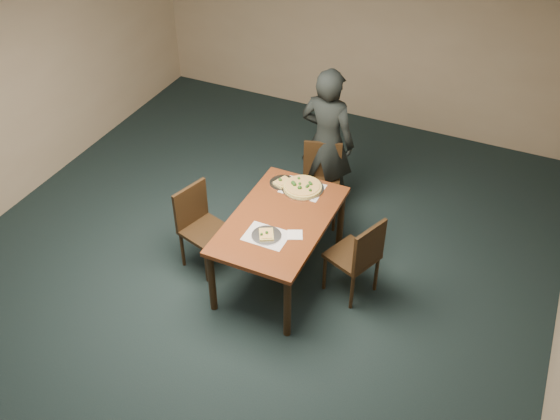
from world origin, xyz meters
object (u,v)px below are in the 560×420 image
at_px(chair_left, 200,223).
at_px(chair_far, 321,178).
at_px(dining_table, 280,225).
at_px(slice_plate_near, 266,235).
at_px(diner, 327,142).
at_px(chair_right, 359,255).
at_px(pizza_pan, 302,187).
at_px(slice_plate_far, 283,182).

bearing_deg(chair_left, chair_far, -17.40).
height_order(dining_table, slice_plate_near, slice_plate_near).
relative_size(diner, slice_plate_near, 6.20).
relative_size(chair_right, pizza_pan, 2.10).
relative_size(chair_right, slice_plate_near, 3.25).
height_order(dining_table, chair_left, chair_left).
relative_size(chair_far, slice_plate_far, 3.25).
xyz_separation_m(chair_far, slice_plate_far, (-0.21, -0.56, 0.25)).
distance_m(dining_table, chair_right, 0.81).
xyz_separation_m(chair_far, diner, (-0.03, 0.21, 0.35)).
relative_size(chair_far, slice_plate_near, 3.25).
bearing_deg(diner, chair_right, 127.99).
distance_m(diner, slice_plate_far, 0.79).
height_order(chair_left, pizza_pan, chair_left).
distance_m(chair_far, slice_plate_near, 1.40).
height_order(chair_left, chair_right, same).
distance_m(diner, slice_plate_near, 1.59).
height_order(pizza_pan, slice_plate_far, pizza_pan).
bearing_deg(diner, slice_plate_far, 80.62).
bearing_deg(chair_far, slice_plate_near, -106.68).
height_order(chair_left, diner, diner).
bearing_deg(dining_table, slice_plate_far, 111.75).
relative_size(pizza_pan, slice_plate_far, 1.55).
bearing_deg(pizza_pan, dining_table, -90.90).
bearing_deg(chair_far, chair_left, -140.28).
relative_size(slice_plate_near, slice_plate_far, 1.00).
height_order(chair_right, slice_plate_far, chair_right).
xyz_separation_m(chair_right, slice_plate_far, (-1.00, 0.46, 0.25)).
relative_size(chair_left, slice_plate_far, 3.25).
xyz_separation_m(diner, slice_plate_far, (-0.19, -0.77, -0.11)).
xyz_separation_m(chair_far, pizza_pan, (0.01, -0.56, 0.26)).
bearing_deg(chair_left, chair_right, -65.88).
distance_m(chair_right, pizza_pan, 0.94).
bearing_deg(slice_plate_near, diner, 90.75).
relative_size(dining_table, chair_far, 1.65).
height_order(dining_table, slice_plate_far, slice_plate_far).
xyz_separation_m(chair_right, diner, (-0.82, 1.22, 0.35)).
relative_size(dining_table, slice_plate_far, 5.36).
height_order(chair_far, slice_plate_near, chair_far).
height_order(chair_left, slice_plate_far, chair_left).
xyz_separation_m(dining_table, slice_plate_far, (-0.21, 0.53, 0.10)).
bearing_deg(slice_plate_near, chair_right, 24.59).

